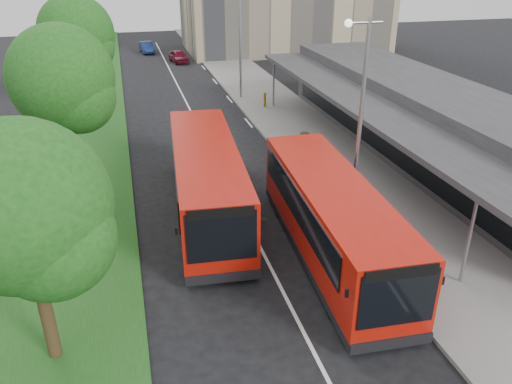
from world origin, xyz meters
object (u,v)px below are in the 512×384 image
at_px(lamp_post_near, 359,112).
at_px(litter_bin, 304,141).
at_px(lamp_post_far, 239,35).
at_px(tree_far, 77,38).
at_px(bus_main, 332,220).
at_px(tree_mid, 62,84).
at_px(bus_second, 207,181).
at_px(tree_near, 24,216).
at_px(car_near, 179,56).
at_px(car_far, 147,47).
at_px(bollard, 265,100).

distance_m(lamp_post_near, litter_bin, 9.23).
bearing_deg(lamp_post_far, tree_far, -175.13).
xyz_separation_m(tree_far, bus_main, (9.34, -21.22, -3.56)).
relative_size(lamp_post_far, bus_main, 0.76).
height_order(tree_far, litter_bin, tree_far).
relative_size(tree_mid, bus_second, 0.69).
relative_size(tree_far, bus_second, 0.72).
height_order(tree_mid, litter_bin, tree_mid).
height_order(tree_near, lamp_post_near, lamp_post_near).
relative_size(car_near, car_far, 0.98).
relative_size(lamp_post_near, bollard, 7.89).
bearing_deg(bus_second, bollard, 70.07).
relative_size(tree_near, car_near, 1.95).
bearing_deg(car_near, tree_far, -127.20).
bearing_deg(tree_near, bus_second, 52.10).
bearing_deg(lamp_post_far, bus_main, -94.62).
xyz_separation_m(bus_second, litter_bin, (6.53, 6.00, -0.95)).
relative_size(lamp_post_near, bus_main, 0.76).
xyz_separation_m(tree_far, litter_bin, (12.10, -10.84, -4.46)).
distance_m(lamp_post_far, bus_main, 22.47).
bearing_deg(litter_bin, car_near, 97.97).
bearing_deg(lamp_post_near, lamp_post_far, 90.00).
height_order(lamp_post_near, car_far, lamp_post_near).
relative_size(bus_main, car_near, 2.99).
xyz_separation_m(tree_mid, lamp_post_far, (11.13, 12.95, -0.12)).
bearing_deg(car_near, bollard, -87.67).
height_order(lamp_post_near, bus_second, lamp_post_near).
height_order(tree_far, car_far, tree_far).
distance_m(bus_second, bollard, 16.16).
bearing_deg(tree_mid, tree_far, 90.00).
bearing_deg(bus_second, car_far, 94.55).
relative_size(lamp_post_near, lamp_post_far, 1.00).
height_order(bus_second, car_far, bus_second).
relative_size(tree_far, litter_bin, 8.55).
bearing_deg(tree_far, lamp_post_far, 4.87).
bearing_deg(lamp_post_near, car_far, 97.70).
xyz_separation_m(bollard, car_far, (-6.71, 24.45, -0.07)).
bearing_deg(tree_mid, bus_main, -44.64).
xyz_separation_m(tree_near, tree_far, (-0.00, 24.00, 0.64)).
bearing_deg(tree_mid, car_near, 73.47).
xyz_separation_m(tree_near, bus_second, (5.57, 7.15, -2.87)).
bearing_deg(car_near, lamp_post_near, -95.24).
bearing_deg(tree_mid, litter_bin, 5.47).
bearing_deg(bollard, car_near, 102.13).
bearing_deg(lamp_post_near, bollard, 86.22).
distance_m(bus_second, car_far, 39.16).
bearing_deg(tree_near, bollard, 60.73).
relative_size(lamp_post_near, car_near, 2.28).
relative_size(tree_far, car_far, 2.19).
distance_m(litter_bin, car_near, 27.17).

